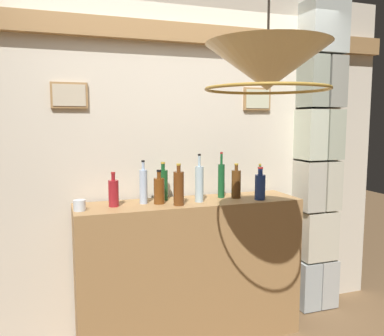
{
  "coord_description": "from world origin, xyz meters",
  "views": [
    {
      "loc": [
        -0.91,
        -1.88,
        1.64
      ],
      "look_at": [
        0.0,
        0.76,
        1.3
      ],
      "focal_mm": 37.08,
      "sensor_mm": 36.0,
      "label": 1
    }
  ],
  "objects_px": {
    "liquor_bottle_vermouth": "(221,180)",
    "liquor_bottle_mezcal": "(143,186)",
    "glass_tumbler_rocks": "(80,205)",
    "liquor_bottle_rye": "(236,184)",
    "liquor_bottle_port": "(260,184)",
    "liquor_bottle_brandy": "(114,193)",
    "liquor_bottle_bourbon": "(260,186)",
    "pendant_lamp": "(267,69)",
    "liquor_bottle_rum": "(199,183)",
    "liquor_bottle_amaro": "(179,188)",
    "liquor_bottle_sherry": "(163,184)",
    "liquor_bottle_vodka": "(159,190)"
  },
  "relations": [
    {
      "from": "liquor_bottle_vermouth",
      "to": "liquor_bottle_mezcal",
      "type": "xyz_separation_m",
      "value": [
        -0.61,
        -0.03,
        -0.01
      ]
    },
    {
      "from": "liquor_bottle_mezcal",
      "to": "glass_tumbler_rocks",
      "type": "relative_size",
      "value": 3.91
    },
    {
      "from": "liquor_bottle_rye",
      "to": "liquor_bottle_mezcal",
      "type": "bearing_deg",
      "value": 177.68
    },
    {
      "from": "liquor_bottle_mezcal",
      "to": "liquor_bottle_port",
      "type": "bearing_deg",
      "value": 0.22
    },
    {
      "from": "liquor_bottle_mezcal",
      "to": "liquor_bottle_brandy",
      "type": "bearing_deg",
      "value": -172.65
    },
    {
      "from": "liquor_bottle_bourbon",
      "to": "liquor_bottle_vermouth",
      "type": "bearing_deg",
      "value": 145.24
    },
    {
      "from": "liquor_bottle_vermouth",
      "to": "pendant_lamp",
      "type": "xyz_separation_m",
      "value": [
        -0.18,
        -0.98,
        0.7
      ]
    },
    {
      "from": "liquor_bottle_bourbon",
      "to": "pendant_lamp",
      "type": "relative_size",
      "value": 0.39
    },
    {
      "from": "liquor_bottle_rum",
      "to": "liquor_bottle_mezcal",
      "type": "distance_m",
      "value": 0.4
    },
    {
      "from": "liquor_bottle_brandy",
      "to": "glass_tumbler_rocks",
      "type": "bearing_deg",
      "value": -166.05
    },
    {
      "from": "liquor_bottle_vermouth",
      "to": "liquor_bottle_port",
      "type": "xyz_separation_m",
      "value": [
        0.32,
        -0.02,
        -0.05
      ]
    },
    {
      "from": "liquor_bottle_amaro",
      "to": "liquor_bottle_port",
      "type": "distance_m",
      "value": 0.72
    },
    {
      "from": "liquor_bottle_port",
      "to": "liquor_bottle_sherry",
      "type": "distance_m",
      "value": 0.76
    },
    {
      "from": "liquor_bottle_rum",
      "to": "liquor_bottle_port",
      "type": "height_order",
      "value": "liquor_bottle_rum"
    },
    {
      "from": "liquor_bottle_mezcal",
      "to": "liquor_bottle_sherry",
      "type": "relative_size",
      "value": 1.09
    },
    {
      "from": "liquor_bottle_rum",
      "to": "glass_tumbler_rocks",
      "type": "xyz_separation_m",
      "value": [
        -0.84,
        -0.01,
        -0.1
      ]
    },
    {
      "from": "liquor_bottle_brandy",
      "to": "pendant_lamp",
      "type": "bearing_deg",
      "value": -55.3
    },
    {
      "from": "liquor_bottle_rye",
      "to": "liquor_bottle_mezcal",
      "type": "xyz_separation_m",
      "value": [
        -0.71,
        0.03,
        0.02
      ]
    },
    {
      "from": "liquor_bottle_sherry",
      "to": "liquor_bottle_brandy",
      "type": "bearing_deg",
      "value": -163.98
    },
    {
      "from": "liquor_bottle_rum",
      "to": "liquor_bottle_mezcal",
      "type": "relative_size",
      "value": 1.13
    },
    {
      "from": "liquor_bottle_rum",
      "to": "liquor_bottle_mezcal",
      "type": "height_order",
      "value": "liquor_bottle_rum"
    },
    {
      "from": "liquor_bottle_vermouth",
      "to": "liquor_bottle_bourbon",
      "type": "distance_m",
      "value": 0.3
    },
    {
      "from": "liquor_bottle_rye",
      "to": "liquor_bottle_vodka",
      "type": "distance_m",
      "value": 0.6
    },
    {
      "from": "liquor_bottle_vermouth",
      "to": "liquor_bottle_brandy",
      "type": "bearing_deg",
      "value": -176.27
    },
    {
      "from": "liquor_bottle_sherry",
      "to": "glass_tumbler_rocks",
      "type": "distance_m",
      "value": 0.63
    },
    {
      "from": "liquor_bottle_vodka",
      "to": "glass_tumbler_rocks",
      "type": "relative_size",
      "value": 3.06
    },
    {
      "from": "liquor_bottle_mezcal",
      "to": "liquor_bottle_bourbon",
      "type": "distance_m",
      "value": 0.86
    },
    {
      "from": "liquor_bottle_mezcal",
      "to": "liquor_bottle_vodka",
      "type": "distance_m",
      "value": 0.11
    },
    {
      "from": "liquor_bottle_brandy",
      "to": "liquor_bottle_mezcal",
      "type": "relative_size",
      "value": 0.77
    },
    {
      "from": "liquor_bottle_vodka",
      "to": "pendant_lamp",
      "type": "xyz_separation_m",
      "value": [
        0.32,
        -0.91,
        0.74
      ]
    },
    {
      "from": "liquor_bottle_vodka",
      "to": "liquor_bottle_sherry",
      "type": "bearing_deg",
      "value": 63.03
    },
    {
      "from": "liquor_bottle_brandy",
      "to": "glass_tumbler_rocks",
      "type": "height_order",
      "value": "liquor_bottle_brandy"
    },
    {
      "from": "liquor_bottle_sherry",
      "to": "liquor_bottle_vermouth",
      "type": "bearing_deg",
      "value": -7.11
    },
    {
      "from": "liquor_bottle_rum",
      "to": "liquor_bottle_vermouth",
      "type": "height_order",
      "value": "same"
    },
    {
      "from": "liquor_bottle_bourbon",
      "to": "liquor_bottle_rum",
      "type": "bearing_deg",
      "value": 171.06
    },
    {
      "from": "liquor_bottle_amaro",
      "to": "liquor_bottle_brandy",
      "type": "distance_m",
      "value": 0.45
    },
    {
      "from": "liquor_bottle_mezcal",
      "to": "pendant_lamp",
      "type": "relative_size",
      "value": 0.5
    },
    {
      "from": "liquor_bottle_vodka",
      "to": "liquor_bottle_mezcal",
      "type": "bearing_deg",
      "value": 158.81
    },
    {
      "from": "liquor_bottle_rye",
      "to": "liquor_bottle_vermouth",
      "type": "height_order",
      "value": "liquor_bottle_vermouth"
    },
    {
      "from": "liquor_bottle_port",
      "to": "glass_tumbler_rocks",
      "type": "distance_m",
      "value": 1.37
    },
    {
      "from": "liquor_bottle_brandy",
      "to": "liquor_bottle_vodka",
      "type": "relative_size",
      "value": 0.98
    },
    {
      "from": "liquor_bottle_rum",
      "to": "liquor_bottle_vermouth",
      "type": "relative_size",
      "value": 1.0
    },
    {
      "from": "glass_tumbler_rocks",
      "to": "liquor_bottle_rye",
      "type": "bearing_deg",
      "value": 2.78
    },
    {
      "from": "liquor_bottle_bourbon",
      "to": "liquor_bottle_vodka",
      "type": "xyz_separation_m",
      "value": [
        -0.75,
        0.1,
        -0.0
      ]
    },
    {
      "from": "liquor_bottle_bourbon",
      "to": "pendant_lamp",
      "type": "bearing_deg",
      "value": -117.35
    },
    {
      "from": "liquor_bottle_sherry",
      "to": "liquor_bottle_vodka",
      "type": "relative_size",
      "value": 1.17
    },
    {
      "from": "liquor_bottle_brandy",
      "to": "liquor_bottle_mezcal",
      "type": "distance_m",
      "value": 0.22
    },
    {
      "from": "liquor_bottle_rye",
      "to": "liquor_bottle_vodka",
      "type": "relative_size",
      "value": 1.09
    },
    {
      "from": "liquor_bottle_rye",
      "to": "liquor_bottle_sherry",
      "type": "relative_size",
      "value": 0.94
    },
    {
      "from": "liquor_bottle_rye",
      "to": "pendant_lamp",
      "type": "height_order",
      "value": "pendant_lamp"
    }
  ]
}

